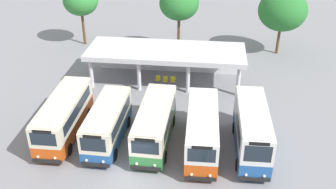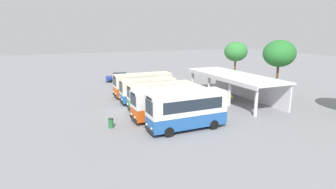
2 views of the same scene
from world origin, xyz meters
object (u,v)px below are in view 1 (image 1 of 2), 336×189
city_bus_nearest_orange (64,115)px  waiting_chair_middle_seat (173,80)px  city_bus_second_in_row (107,123)px  waiting_chair_end_by_column (158,79)px  city_bus_middle_cream (155,123)px  waiting_chair_second_from_end (165,80)px  city_bus_fourth_amber (202,130)px  city_bus_fifth_blue (252,129)px

city_bus_nearest_orange → waiting_chair_middle_seat: size_ratio=9.44×
city_bus_second_in_row → waiting_chair_end_by_column: 10.33m
city_bus_middle_cream → waiting_chair_middle_seat: 9.65m
city_bus_second_in_row → city_bus_middle_cream: 3.58m
city_bus_nearest_orange → waiting_chair_second_from_end: 11.62m
city_bus_second_in_row → city_bus_fourth_amber: (7.14, -0.27, 0.11)m
city_bus_middle_cream → waiting_chair_second_from_end: city_bus_middle_cream is taller
waiting_chair_second_from_end → city_bus_nearest_orange: bearing=-125.8°
waiting_chair_end_by_column → waiting_chair_second_from_end: bearing=-7.5°
city_bus_fourth_amber → city_bus_fifth_blue: 3.58m
city_bus_nearest_orange → city_bus_second_in_row: bearing=-7.9°
waiting_chair_second_from_end → waiting_chair_middle_seat: 0.75m
city_bus_fourth_amber → waiting_chair_end_by_column: city_bus_fourth_amber is taller
city_bus_fourth_amber → waiting_chair_middle_seat: bearing=107.5°
city_bus_nearest_orange → waiting_chair_middle_seat: city_bus_nearest_orange is taller
city_bus_fourth_amber → city_bus_second_in_row: bearing=177.8°
waiting_chair_middle_seat → city_bus_fifth_blue: bearing=-55.7°
waiting_chair_second_from_end → waiting_chair_middle_seat: size_ratio=1.00×
waiting_chair_second_from_end → city_bus_second_in_row: bearing=-107.9°
city_bus_middle_cream → city_bus_fifth_blue: bearing=-2.9°
waiting_chair_second_from_end → waiting_chair_middle_seat: (0.74, 0.05, 0.00)m
city_bus_fifth_blue → waiting_chair_end_by_column: bearing=129.6°
city_bus_middle_cream → waiting_chair_middle_seat: size_ratio=9.04×
waiting_chair_end_by_column → waiting_chair_second_from_end: (0.74, -0.10, 0.00)m
city_bus_middle_cream → city_bus_fourth_amber: city_bus_fourth_amber is taller
city_bus_middle_cream → city_bus_fifth_blue: (7.14, -0.36, 0.25)m
city_bus_middle_cream → city_bus_fourth_amber: bearing=-9.8°
city_bus_middle_cream → waiting_chair_middle_seat: bearing=87.9°
city_bus_middle_cream → city_bus_fifth_blue: city_bus_fifth_blue is taller
waiting_chair_second_from_end → city_bus_fourth_amber: bearing=-68.7°
city_bus_second_in_row → waiting_chair_middle_seat: size_ratio=8.30×
waiting_chair_middle_seat → waiting_chair_second_from_end: bearing=-176.0°
city_bus_middle_cream → city_bus_fifth_blue: size_ratio=1.03×
city_bus_second_in_row → city_bus_fourth_amber: size_ratio=0.92×
city_bus_nearest_orange → city_bus_fifth_blue: 14.28m
city_bus_second_in_row → city_bus_middle_cream: (3.57, 0.35, 0.01)m
city_bus_second_in_row → city_bus_fourth_amber: bearing=-2.2°
waiting_chair_second_from_end → city_bus_middle_cream: bearing=-87.7°
city_bus_second_in_row → city_bus_fourth_amber: 7.14m
city_bus_nearest_orange → city_bus_middle_cream: 7.14m
city_bus_nearest_orange → waiting_chair_end_by_column: bearing=57.6°
city_bus_fifth_blue → city_bus_fourth_amber: bearing=-175.8°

